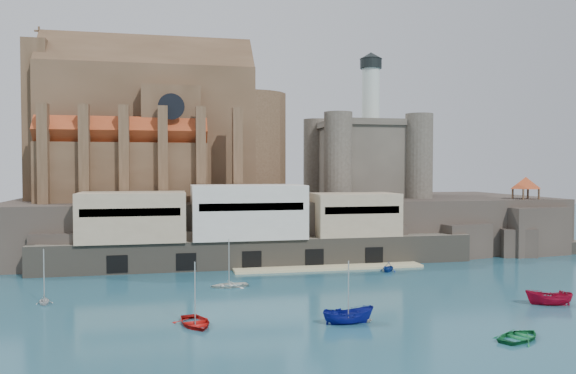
# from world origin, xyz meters

# --- Properties ---
(ground) EXTENTS (300.00, 300.00, 0.00)m
(ground) POSITION_xyz_m (0.00, 0.00, 0.00)
(ground) COLOR navy
(ground) RESTS_ON ground
(promontory) EXTENTS (100.00, 36.00, 10.00)m
(promontory) POSITION_xyz_m (-0.19, 39.37, 4.92)
(promontory) COLOR #2A2420
(promontory) RESTS_ON ground
(quay) EXTENTS (70.00, 12.00, 13.05)m
(quay) POSITION_xyz_m (-10.19, 23.07, 6.07)
(quay) COLOR #635D4F
(quay) RESTS_ON ground
(church) EXTENTS (47.00, 25.93, 30.51)m
(church) POSITION_xyz_m (-24.13, 41.85, 22.13)
(church) COLOR #503825
(church) RESTS_ON promontory
(castle_keep) EXTENTS (21.20, 21.20, 29.30)m
(castle_keep) POSITION_xyz_m (16.08, 41.08, 18.31)
(castle_keep) COLOR #49433A
(castle_keep) RESTS_ON promontory
(rock_outcrop) EXTENTS (14.50, 10.50, 8.70)m
(rock_outcrop) POSITION_xyz_m (42.00, 25.84, 4.02)
(rock_outcrop) COLOR #2A2420
(rock_outcrop) RESTS_ON ground
(pavilion) EXTENTS (6.40, 6.40, 5.40)m
(pavilion) POSITION_xyz_m (42.00, 26.00, 12.73)
(pavilion) COLOR #503825
(pavilion) RESTS_ON rock_outcrop
(boat_0) EXTENTS (4.23, 2.07, 5.70)m
(boat_0) POSITION_xyz_m (-19.98, -9.58, 0.00)
(boat_0) COLOR #AD0F0C
(boat_0) RESTS_ON ground
(boat_1) EXTENTS (2.53, 2.56, 2.59)m
(boat_1) POSITION_xyz_m (-3.25, -11.62, 0.00)
(boat_1) COLOR beige
(boat_1) RESTS_ON ground
(boat_2) EXTENTS (2.10, 2.04, 5.34)m
(boat_2) POSITION_xyz_m (-4.76, -12.24, 0.00)
(boat_2) COLOR navy
(boat_2) RESTS_ON ground
(boat_3) EXTENTS (2.74, 3.93, 5.38)m
(boat_3) POSITION_xyz_m (9.15, -20.41, 0.00)
(boat_3) COLOR #146F37
(boat_3) RESTS_ON ground
(boat_4) EXTENTS (2.56, 1.80, 2.73)m
(boat_4) POSITION_xyz_m (-36.70, 2.91, 0.00)
(boat_4) COLOR silver
(boat_4) RESTS_ON ground
(boat_5) EXTENTS (2.57, 2.53, 5.27)m
(boat_5) POSITION_xyz_m (20.23, -9.68, 0.00)
(boat_5) COLOR maroon
(boat_5) RESTS_ON ground
(boat_6) EXTENTS (1.45, 3.71, 5.05)m
(boat_6) POSITION_xyz_m (-14.75, 7.84, 0.00)
(boat_6) COLOR silver
(boat_6) RESTS_ON ground
(boat_7) EXTENTS (3.41, 3.21, 3.39)m
(boat_7) POSITION_xyz_m (10.20, 14.00, 0.00)
(boat_7) COLOR navy
(boat_7) RESTS_ON ground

